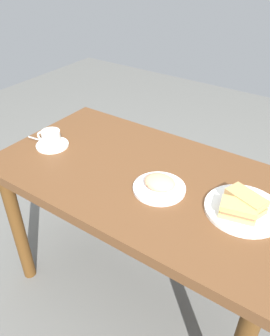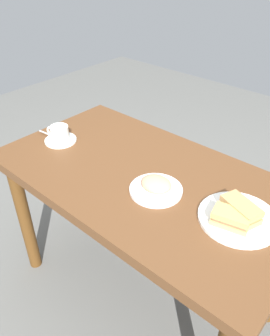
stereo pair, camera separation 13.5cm
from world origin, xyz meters
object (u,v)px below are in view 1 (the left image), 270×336
sandwich_back (238,210)px  dining_table (144,194)px  sandwich_plate (243,209)px  coffee_cup (51,137)px  sandwich_front (246,201)px  side_plate (159,188)px  coffee_saucer (52,145)px  spoon (39,140)px

sandwich_back → dining_table: bearing=-6.1°
sandwich_plate → coffee_cup: (0.89, 0.07, 0.04)m
sandwich_plate → sandwich_back: bearing=84.3°
dining_table → sandwich_front: 0.44m
sandwich_plate → coffee_cup: bearing=4.4°
coffee_cup → sandwich_front: bearing=-175.3°
coffee_cup → side_plate: 0.58m
dining_table → coffee_saucer: coffee_saucer is taller
sandwich_plate → sandwich_front: sandwich_front is taller
dining_table → spoon: (0.55, 0.07, 0.12)m
sandwich_front → side_plate: bearing=13.0°
dining_table → sandwich_front: size_ratio=8.30×
sandwich_front → coffee_saucer: size_ratio=1.03×
dining_table → spoon: spoon is taller
side_plate → coffee_cup: bearing=0.2°
dining_table → sandwich_back: bearing=173.9°
coffee_cup → dining_table: bearing=-172.8°
coffee_saucer → spoon: spoon is taller
sandwich_front → sandwich_back: 0.06m
dining_table → side_plate: side_plate is taller
coffee_cup → coffee_saucer: bearing=-163.6°
dining_table → coffee_saucer: (0.47, 0.06, 0.11)m
sandwich_front → spoon: 0.96m
coffee_saucer → side_plate: bearing=-179.8°
coffee_cup → sandwich_back: bearing=-178.9°
sandwich_back → spoon: size_ratio=1.36×
coffee_saucer → spoon: bearing=6.8°
coffee_cup → sandwich_plate: bearing=-175.6°
side_plate → dining_table: bearing=-29.0°
sandwich_back → coffee_saucer: bearing=1.0°
sandwich_back → side_plate: (0.30, 0.01, -0.03)m
dining_table → side_plate: (-0.10, 0.06, 0.11)m
spoon → side_plate: (-0.65, -0.01, -0.01)m
side_plate → sandwich_back: bearing=-177.4°
sandwich_plate → coffee_saucer: size_ratio=1.84×
coffee_saucer → side_plate: 0.58m
spoon → side_plate: size_ratio=0.49×
sandwich_back → coffee_saucer: size_ratio=0.90×
dining_table → spoon: size_ratio=12.91×
dining_table → sandwich_plate: bearing=-178.9°
coffee_saucer → coffee_cup: bearing=16.4°
dining_table → sandwich_front: sandwich_front is taller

